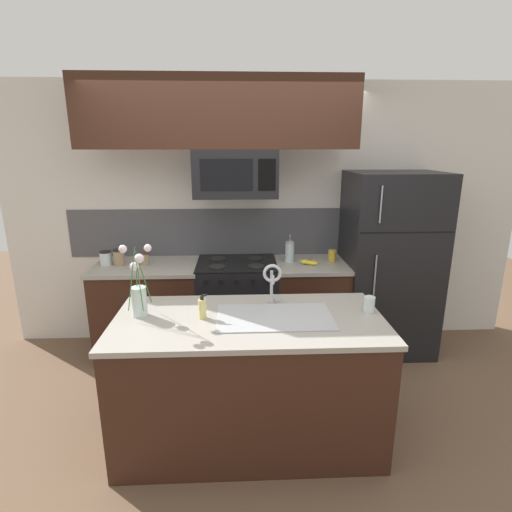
# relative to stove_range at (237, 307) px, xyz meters

# --- Properties ---
(ground_plane) EXTENTS (10.00, 10.00, 0.00)m
(ground_plane) POSITION_rel_stove_range_xyz_m (-0.00, -0.90, -0.46)
(ground_plane) COLOR brown
(rear_partition) EXTENTS (5.20, 0.10, 2.60)m
(rear_partition) POSITION_rel_stove_range_xyz_m (0.30, 0.38, 0.84)
(rear_partition) COLOR silver
(rear_partition) RESTS_ON ground
(splash_band) EXTENTS (3.35, 0.01, 0.48)m
(splash_band) POSITION_rel_stove_range_xyz_m (-0.00, 0.32, 0.69)
(splash_band) COLOR #4C4C51
(splash_band) RESTS_ON rear_partition
(back_counter_left) EXTENTS (0.99, 0.65, 0.91)m
(back_counter_left) POSITION_rel_stove_range_xyz_m (-0.86, 0.00, -0.01)
(back_counter_left) COLOR #381E14
(back_counter_left) RESTS_ON ground
(back_counter_right) EXTENTS (0.70, 0.65, 0.91)m
(back_counter_right) POSITION_rel_stove_range_xyz_m (0.72, 0.00, -0.01)
(back_counter_right) COLOR #381E14
(back_counter_right) RESTS_ON ground
(stove_range) EXTENTS (0.76, 0.64, 0.93)m
(stove_range) POSITION_rel_stove_range_xyz_m (0.00, 0.00, 0.00)
(stove_range) COLOR black
(stove_range) RESTS_ON ground
(microwave) EXTENTS (0.74, 0.40, 0.42)m
(microwave) POSITION_rel_stove_range_xyz_m (0.00, -0.02, 1.30)
(microwave) COLOR black
(upper_cabinet_band) EXTENTS (2.39, 0.34, 0.60)m
(upper_cabinet_band) POSITION_rel_stove_range_xyz_m (-0.14, -0.05, 1.81)
(upper_cabinet_band) COLOR #381E14
(refrigerator) EXTENTS (0.86, 0.74, 1.77)m
(refrigerator) POSITION_rel_stove_range_xyz_m (1.48, 0.02, 0.42)
(refrigerator) COLOR black
(refrigerator) RESTS_ON ground
(storage_jar_tall) EXTENTS (0.11, 0.11, 0.13)m
(storage_jar_tall) POSITION_rel_stove_range_xyz_m (-1.24, 0.03, 0.51)
(storage_jar_tall) COLOR silver
(storage_jar_tall) RESTS_ON back_counter_left
(storage_jar_medium) EXTENTS (0.10, 0.10, 0.15)m
(storage_jar_medium) POSITION_rel_stove_range_xyz_m (-1.11, 0.01, 0.52)
(storage_jar_medium) COLOR #997F5B
(storage_jar_medium) RESTS_ON back_counter_left
(storage_jar_short) EXTENTS (0.08, 0.08, 0.11)m
(storage_jar_short) POSITION_rel_stove_range_xyz_m (-0.87, 0.02, 0.50)
(storage_jar_short) COLOR #997F5B
(storage_jar_short) RESTS_ON back_counter_left
(banana_bunch) EXTENTS (0.19, 0.13, 0.08)m
(banana_bunch) POSITION_rel_stove_range_xyz_m (0.69, -0.06, 0.47)
(banana_bunch) COLOR yellow
(banana_bunch) RESTS_ON back_counter_right
(french_press) EXTENTS (0.09, 0.09, 0.27)m
(french_press) POSITION_rel_stove_range_xyz_m (0.51, 0.06, 0.55)
(french_press) COLOR silver
(french_press) RESTS_ON back_counter_right
(coffee_tin) EXTENTS (0.08, 0.08, 0.11)m
(coffee_tin) POSITION_rel_stove_range_xyz_m (0.93, 0.05, 0.50)
(coffee_tin) COLOR gold
(coffee_tin) RESTS_ON back_counter_right
(island_counter) EXTENTS (1.78, 0.85, 0.91)m
(island_counter) POSITION_rel_stove_range_xyz_m (0.08, -1.25, -0.01)
(island_counter) COLOR #381E14
(island_counter) RESTS_ON ground
(kitchen_sink) EXTENTS (0.76, 0.44, 0.16)m
(kitchen_sink) POSITION_rel_stove_range_xyz_m (0.25, -1.25, 0.38)
(kitchen_sink) COLOR #ADAFB5
(kitchen_sink) RESTS_ON island_counter
(sink_faucet) EXTENTS (0.14, 0.14, 0.31)m
(sink_faucet) POSITION_rel_stove_range_xyz_m (0.25, -1.03, 0.65)
(sink_faucet) COLOR #B7BABF
(sink_faucet) RESTS_ON island_counter
(dish_soap_bottle) EXTENTS (0.06, 0.05, 0.16)m
(dish_soap_bottle) POSITION_rel_stove_range_xyz_m (-0.22, -1.24, 0.52)
(dish_soap_bottle) COLOR #DBCC75
(dish_soap_bottle) RESTS_ON island_counter
(spare_glass) EXTENTS (0.07, 0.07, 0.11)m
(spare_glass) POSITION_rel_stove_range_xyz_m (0.90, -1.18, 0.50)
(spare_glass) COLOR silver
(spare_glass) RESTS_ON island_counter
(flower_vase) EXTENTS (0.17, 0.21, 0.50)m
(flower_vase) POSITION_rel_stove_range_xyz_m (-0.64, -1.18, 0.60)
(flower_vase) COLOR silver
(flower_vase) RESTS_ON island_counter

